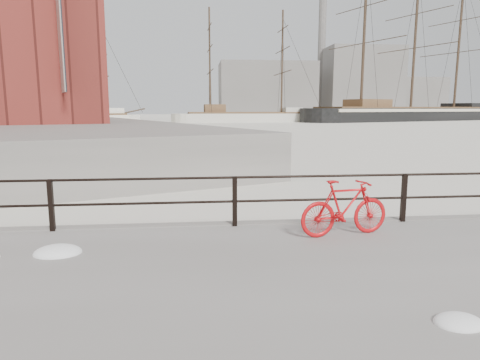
# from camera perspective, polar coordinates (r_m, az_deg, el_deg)

# --- Properties ---
(ground) EXTENTS (400.00, 400.00, 0.00)m
(ground) POSITION_cam_1_polar(r_m,az_deg,el_deg) (9.77, 20.29, -6.93)
(ground) COLOR white
(ground) RESTS_ON ground
(guardrail) EXTENTS (28.00, 0.10, 1.00)m
(guardrail) POSITION_cam_1_polar(r_m,az_deg,el_deg) (9.44, 20.98, -2.22)
(guardrail) COLOR black
(guardrail) RESTS_ON promenade
(bicycle) EXTENTS (1.75, 0.57, 1.05)m
(bicycle) POSITION_cam_1_polar(r_m,az_deg,el_deg) (8.06, 13.80, -3.61)
(bicycle) COLOR red
(bicycle) RESTS_ON promenade
(barque_black) EXTENTS (67.91, 44.21, 36.29)m
(barque_black) POSITION_cam_1_polar(r_m,az_deg,el_deg) (102.89, 21.70, 7.36)
(barque_black) COLOR black
(barque_black) RESTS_ON ground
(schooner_mid) EXTENTS (32.53, 15.24, 22.63)m
(schooner_mid) POSITION_cam_1_polar(r_m,az_deg,el_deg) (86.69, 0.85, 7.74)
(schooner_mid) COLOR beige
(schooner_mid) RESTS_ON ground
(schooner_left) EXTENTS (26.14, 18.15, 18.20)m
(schooner_left) POSITION_cam_1_polar(r_m,az_deg,el_deg) (78.97, -21.31, 6.93)
(schooner_left) COLOR white
(schooner_left) RESTS_ON ground
(industrial_west) EXTENTS (32.00, 18.00, 18.00)m
(industrial_west) POSITION_cam_1_polar(r_m,az_deg,el_deg) (150.49, 3.53, 11.90)
(industrial_west) COLOR gray
(industrial_west) RESTS_ON ground
(industrial_mid) EXTENTS (26.00, 20.00, 24.00)m
(industrial_mid) POSITION_cam_1_polar(r_m,az_deg,el_deg) (164.69, 15.64, 12.41)
(industrial_mid) COLOR gray
(industrial_mid) RESTS_ON ground
(industrial_east) EXTENTS (20.00, 16.00, 14.00)m
(industrial_east) POSITION_cam_1_polar(r_m,az_deg,el_deg) (178.51, 21.98, 10.22)
(industrial_east) COLOR gray
(industrial_east) RESTS_ON ground
(smokestack) EXTENTS (2.80, 2.80, 44.00)m
(smokestack) POSITION_cam_1_polar(r_m,az_deg,el_deg) (166.13, 10.81, 16.03)
(smokestack) COLOR gray
(smokestack) RESTS_ON ground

